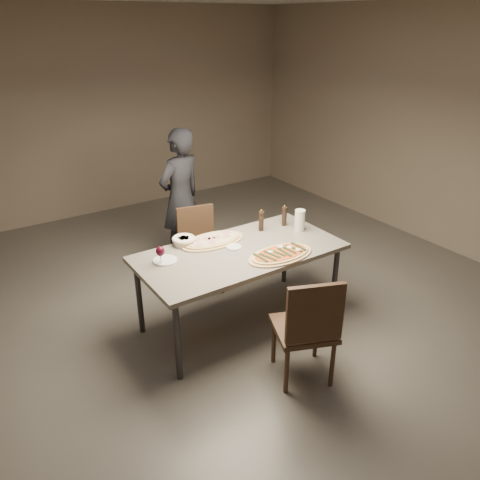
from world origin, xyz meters
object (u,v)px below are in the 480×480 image
carafe (300,220)px  chair_far (199,244)px  dining_table (240,256)px  pepper_mill_left (261,221)px  bread_basket (184,240)px  diner (181,198)px  chair_near (308,325)px  zucchini_pizza (280,254)px  ham_pizza (213,240)px

carafe → chair_far: size_ratio=0.24×
dining_table → pepper_mill_left: pepper_mill_left is taller
dining_table → chair_far: bearing=87.6°
bread_basket → pepper_mill_left: pepper_mill_left is taller
carafe → pepper_mill_left: bearing=146.9°
diner → chair_near: bearing=69.2°
zucchini_pizza → chair_far: size_ratio=0.73×
chair_near → chair_far: size_ratio=1.09×
pepper_mill_left → carafe: 0.37m
zucchini_pizza → bread_basket: bread_basket is taller
ham_pizza → dining_table: bearing=-71.0°
carafe → diner: diner is taller
chair_far → bread_basket: bearing=61.2°
dining_table → chair_far: (0.03, 0.81, -0.21)m
dining_table → ham_pizza: bearing=111.7°
bread_basket → pepper_mill_left: bearing=-9.6°
ham_pizza → diner: bearing=74.5°
bread_basket → chair_far: bearing=48.7°
dining_table → ham_pizza: size_ratio=2.91×
zucchini_pizza → ham_pizza: size_ratio=1.01×
zucchini_pizza → chair_near: size_ratio=0.67×
pepper_mill_left → chair_near: 1.30m
chair_near → diner: 2.36m
zucchini_pizza → carafe: 0.59m
zucchini_pizza → carafe: carafe is taller
chair_far → diner: diner is taller
pepper_mill_left → chair_near: bearing=-109.8°
dining_table → zucchini_pizza: zucchini_pizza is taller
bread_basket → carafe: (1.07, -0.33, 0.06)m
carafe → bread_basket: bearing=162.9°
chair_far → pepper_mill_left: bearing=135.8°
dining_table → carafe: bearing=3.7°
dining_table → carafe: carafe is taller
bread_basket → ham_pizza: bearing=-21.3°
chair_far → diner: (0.11, 0.59, 0.30)m
bread_basket → dining_table: bearing=-46.7°
dining_table → chair_far: chair_far is taller
zucchini_pizza → diner: bearing=86.8°
ham_pizza → bread_basket: 0.26m
ham_pizza → chair_near: size_ratio=0.66×
carafe → ham_pizza: bearing=164.2°
dining_table → chair_near: chair_near is taller
dining_table → pepper_mill_left: size_ratio=8.49×
bread_basket → pepper_mill_left: size_ratio=0.98×
ham_pizza → diner: 1.15m
pepper_mill_left → chair_far: pepper_mill_left is taller
pepper_mill_left → carafe: size_ratio=1.03×
bread_basket → carafe: carafe is taller
bread_basket → chair_near: chair_near is taller
ham_pizza → chair_far: 0.62m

